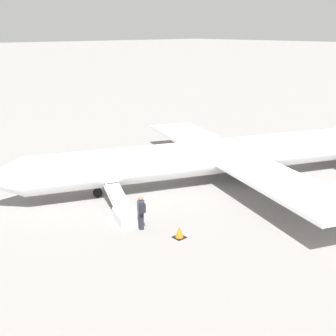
# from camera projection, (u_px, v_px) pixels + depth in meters

# --- Properties ---
(ground_plane) EXTENTS (600.00, 600.00, 0.00)m
(ground_plane) POSITION_uv_depth(u_px,v_px,m) (215.00, 182.00, 30.19)
(ground_plane) COLOR gray
(airplane_main) EXTENTS (27.95, 21.98, 5.84)m
(airplane_main) POSITION_uv_depth(u_px,v_px,m) (228.00, 155.00, 29.99)
(airplane_main) COLOR white
(airplane_main) RESTS_ON ground
(boarding_stairs) EXTENTS (2.35, 4.11, 1.53)m
(boarding_stairs) POSITION_uv_depth(u_px,v_px,m) (125.00, 212.00, 24.37)
(boarding_stairs) COLOR silver
(boarding_stairs) RESTS_ON ground
(passenger) EXTENTS (0.44, 0.57, 1.74)m
(passenger) POSITION_uv_depth(u_px,v_px,m) (141.00, 210.00, 22.86)
(passenger) COLOR #23232D
(passenger) RESTS_ON ground
(traffic_cone_near_stairs) EXTENTS (0.54, 0.54, 0.59)m
(traffic_cone_near_stairs) POSITION_uv_depth(u_px,v_px,m) (179.00, 232.00, 22.15)
(traffic_cone_near_stairs) COLOR black
(traffic_cone_near_stairs) RESTS_ON ground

